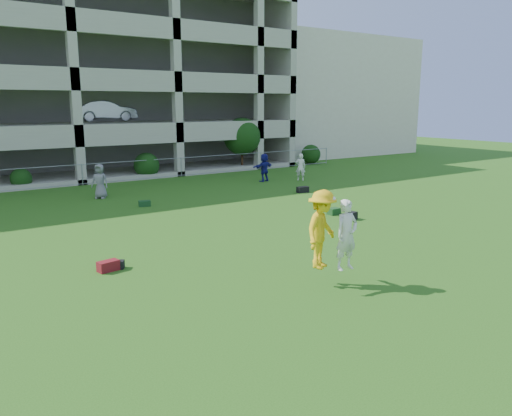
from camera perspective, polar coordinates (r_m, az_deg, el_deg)
ground at (r=12.39m, az=5.59°, el=-9.04°), size 100.00×100.00×0.00m
stucco_building at (r=47.82m, az=5.29°, el=12.47°), size 16.00×14.00×10.00m
bystander_c at (r=24.72m, az=-17.42°, el=2.94°), size 0.94×0.93×1.64m
bystander_d at (r=28.87m, az=0.94°, el=4.65°), size 1.56×0.76×1.61m
bystander_e at (r=29.34m, az=5.11°, el=4.70°), size 0.69×0.66×1.58m
bag_red_a at (r=14.04m, az=-16.53°, el=-6.36°), size 0.59×0.39×0.28m
bag_black_b at (r=14.19m, az=-15.66°, el=-6.24°), size 0.47×0.42×0.22m
bag_green_c at (r=20.48m, az=8.88°, el=-0.37°), size 0.51×0.37×0.26m
crate_d at (r=19.72m, az=10.86°, el=-0.85°), size 0.40×0.40×0.30m
bag_black_e at (r=25.38m, az=5.36°, el=2.11°), size 0.62×0.35×0.30m
bag_green_g at (r=22.39m, az=-12.62°, el=0.51°), size 0.56×0.41×0.25m
frisbee_contest at (r=12.18m, az=8.10°, el=-2.55°), size 1.48×1.20×1.94m
parking_garage at (r=37.32m, az=-23.52°, el=13.34°), size 30.00×14.00×12.00m
fence at (r=29.07m, az=-19.25°, el=3.66°), size 36.06×0.06×1.20m
shrub_row at (r=31.12m, az=-11.51°, el=6.24°), size 34.38×2.52×3.50m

